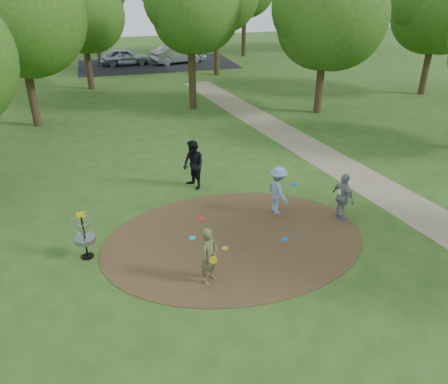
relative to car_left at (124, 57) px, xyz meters
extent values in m
plane|color=#2D5119|center=(0.89, -30.44, -0.73)|extent=(100.00, 100.00, 0.00)
cylinder|color=#47301C|center=(0.89, -30.44, -0.72)|extent=(8.40, 8.40, 0.02)
cube|color=#8C7A5B|center=(7.39, -28.44, -0.73)|extent=(7.55, 39.89, 0.01)
cube|color=black|center=(2.89, -0.44, -0.73)|extent=(14.00, 8.00, 0.01)
imported|color=brown|center=(-0.39, -32.25, 0.10)|extent=(0.72, 0.70, 1.67)
cylinder|color=gold|center=(-0.35, -32.52, 0.15)|extent=(0.22, 0.07, 0.22)
imported|color=#7D96BA|center=(2.84, -29.20, 0.14)|extent=(0.81, 1.21, 1.74)
cylinder|color=blue|center=(3.42, -29.22, 0.29)|extent=(0.29, 0.29, 0.08)
imported|color=black|center=(0.48, -26.44, 0.23)|extent=(1.02, 1.14, 1.93)
cylinder|color=blue|center=(0.72, -26.42, 0.13)|extent=(0.23, 0.11, 0.22)
imported|color=gray|center=(4.76, -30.25, 0.12)|extent=(0.59, 1.05, 1.70)
cylinder|color=white|center=(4.63, -30.29, 0.35)|extent=(0.23, 0.09, 0.22)
cylinder|color=#19C8C9|center=(-0.39, -30.04, -0.70)|extent=(0.22, 0.22, 0.02)
cylinder|color=blue|center=(2.41, -30.95, -0.70)|extent=(0.22, 0.22, 0.02)
cylinder|color=red|center=(0.14, -28.95, -0.70)|extent=(0.22, 0.22, 0.02)
imported|color=#A4A7AC|center=(0.00, 0.00, 0.00)|extent=(4.36, 1.89, 1.47)
imported|color=#A2A3A9|center=(4.86, -0.42, 0.09)|extent=(5.24, 2.93, 1.64)
cylinder|color=orange|center=(0.45, -30.90, -0.70)|extent=(0.22, 0.22, 0.02)
cylinder|color=black|center=(-3.61, -30.14, -0.06)|extent=(0.05, 0.05, 1.35)
cylinder|color=black|center=(-3.61, -30.14, -0.71)|extent=(0.36, 0.36, 0.04)
cylinder|color=gray|center=(-3.61, -30.14, -0.11)|extent=(0.60, 0.60, 0.16)
torus|color=gray|center=(-3.61, -30.14, -0.03)|extent=(0.63, 0.63, 0.03)
torus|color=gray|center=(-3.61, -30.14, 0.52)|extent=(0.58, 0.58, 0.02)
cube|color=yellow|center=(-3.61, -30.14, 0.72)|extent=(0.22, 0.02, 0.18)
cylinder|color=#332316|center=(-6.11, -16.44, 1.17)|extent=(0.44, 0.44, 3.80)
sphere|color=#2A4D14|center=(-6.11, -16.44, 4.70)|extent=(5.95, 5.95, 5.95)
cylinder|color=#332316|center=(2.89, -15.44, 1.36)|extent=(0.44, 0.44, 4.18)
sphere|color=#2A4D14|center=(2.89, -15.44, 4.78)|extent=(4.86, 4.86, 4.86)
cylinder|color=#332316|center=(9.89, -18.44, 1.07)|extent=(0.44, 0.44, 3.61)
sphere|color=#2A4D14|center=(9.89, -18.44, 4.46)|extent=(5.75, 5.75, 5.75)
cylinder|color=#332316|center=(-3.11, -8.44, 0.98)|extent=(0.44, 0.44, 3.42)
sphere|color=#2A4D14|center=(-3.11, -8.44, 4.05)|extent=(4.94, 4.94, 4.94)
cylinder|color=#332316|center=(6.89, -6.44, 1.45)|extent=(0.44, 0.44, 4.37)
cylinder|color=#332316|center=(18.89, -16.44, 1.17)|extent=(0.44, 0.44, 3.80)
sphere|color=#2A4D14|center=(18.89, -16.44, 4.66)|extent=(5.81, 5.81, 5.81)
camera|label=1|loc=(-2.70, -41.60, 6.88)|focal=35.00mm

